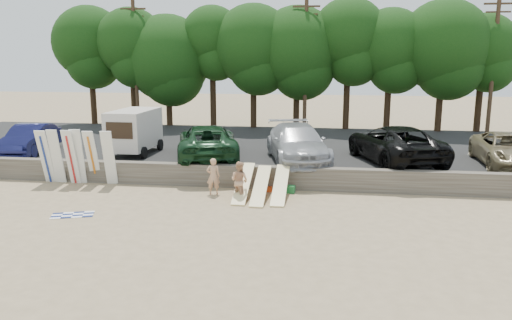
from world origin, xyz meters
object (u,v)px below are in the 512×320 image
object	(u,v)px
car_2	(297,143)
car_3	(394,144)
car_4	(509,150)
cooler	(290,189)
car_0	(30,139)
box_trailer	(134,129)
beachgoer_a	(213,176)
beachgoer_b	(239,181)
car_1	(208,142)

from	to	relation	value
car_2	car_3	size ratio (longest dim) A/B	0.96
car_4	cooler	size ratio (longest dim) A/B	14.44
car_0	car_2	world-z (taller)	car_2
car_2	car_3	world-z (taller)	car_2
box_trailer	car_2	distance (m)	8.66
car_3	cooler	distance (m)	6.30
car_2	beachgoer_a	world-z (taller)	car_2
box_trailer	cooler	bearing A→B (deg)	-24.64
car_3	cooler	bearing A→B (deg)	21.52
car_0	car_4	world-z (taller)	car_0
beachgoer_a	beachgoer_b	size ratio (longest dim) A/B	0.98
beachgoer_b	cooler	distance (m)	2.48
car_1	box_trailer	bearing A→B (deg)	-24.75
car_0	beachgoer_a	bearing A→B (deg)	-28.75
car_0	car_3	bearing A→B (deg)	-6.69
car_4	cooler	distance (m)	10.71
car_2	beachgoer_b	world-z (taller)	car_2
car_4	cooler	bearing A→B (deg)	-157.05
car_0	beachgoer_b	bearing A→B (deg)	-29.67
beachgoer_a	cooler	bearing A→B (deg)	-179.61
car_2	car_4	xyz separation A→B (m)	(9.88, 0.44, -0.13)
box_trailer	beachgoer_a	xyz separation A→B (m)	(5.34, -4.77, -1.21)
car_0	car_1	world-z (taller)	car_1
beachgoer_a	beachgoer_b	distance (m)	1.43
car_0	car_3	size ratio (longest dim) A/B	0.73
box_trailer	car_0	bearing A→B (deg)	-171.55
car_1	beachgoer_b	xyz separation A→B (m)	(2.48, -4.75, -0.75)
car_0	car_3	distance (m)	18.81
box_trailer	car_1	distance (m)	4.20
box_trailer	beachgoer_b	bearing A→B (deg)	-38.75
box_trailer	beachgoer_a	world-z (taller)	box_trailer
car_0	car_3	world-z (taller)	car_3
car_1	car_0	bearing A→B (deg)	-14.86
box_trailer	car_2	size ratio (longest dim) A/B	0.60
car_4	beachgoer_a	size ratio (longest dim) A/B	3.51
car_2	car_0	bearing A→B (deg)	166.14
car_1	beachgoer_a	xyz separation A→B (m)	(1.23, -4.06, -0.77)
car_4	beachgoer_a	bearing A→B (deg)	-159.10
box_trailer	beachgoer_a	bearing A→B (deg)	-40.89
cooler	car_0	bearing A→B (deg)	174.68
box_trailer	car_3	bearing A→B (deg)	0.05
beachgoer_b	car_2	bearing A→B (deg)	-86.74
car_3	car_4	bearing A→B (deg)	160.64
box_trailer	car_2	xyz separation A→B (m)	(8.62, -0.77, -0.40)
cooler	car_2	bearing A→B (deg)	97.00
car_2	car_1	bearing A→B (deg)	165.49
car_3	cooler	xyz separation A→B (m)	(-4.74, -3.89, -1.43)
car_1	beachgoer_b	distance (m)	5.41
car_0	car_4	distance (m)	24.00
car_1	car_4	xyz separation A→B (m)	(14.38, 0.38, -0.09)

